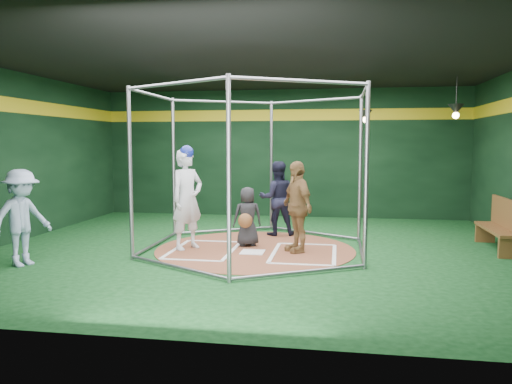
% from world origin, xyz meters
% --- Properties ---
extents(room_shell, '(10.10, 9.10, 3.53)m').
position_xyz_m(room_shell, '(0.00, 0.01, 1.75)').
color(room_shell, '#0B3312').
rests_on(room_shell, ground).
extents(clay_disc, '(3.80, 3.80, 0.01)m').
position_xyz_m(clay_disc, '(0.00, 0.00, 0.01)').
color(clay_disc, brown).
rests_on(clay_disc, ground).
extents(home_plate, '(0.43, 0.43, 0.01)m').
position_xyz_m(home_plate, '(0.00, -0.30, 0.02)').
color(home_plate, white).
rests_on(home_plate, clay_disc).
extents(batter_box_left, '(1.17, 1.77, 0.01)m').
position_xyz_m(batter_box_left, '(-0.95, -0.25, 0.02)').
color(batter_box_left, white).
rests_on(batter_box_left, clay_disc).
extents(batter_box_right, '(1.17, 1.77, 0.01)m').
position_xyz_m(batter_box_right, '(0.95, -0.25, 0.02)').
color(batter_box_right, white).
rests_on(batter_box_right, clay_disc).
extents(batting_cage, '(4.05, 4.67, 3.00)m').
position_xyz_m(batting_cage, '(-0.00, -0.00, 1.50)').
color(batting_cage, gray).
rests_on(batting_cage, ground).
extents(pendant_lamp_near, '(0.34, 0.34, 0.90)m').
position_xyz_m(pendant_lamp_near, '(2.20, 3.60, 2.74)').
color(pendant_lamp_near, black).
rests_on(pendant_lamp_near, room_shell).
extents(pendant_lamp_far, '(0.34, 0.34, 0.90)m').
position_xyz_m(pendant_lamp_far, '(4.00, 2.00, 2.74)').
color(pendant_lamp_far, black).
rests_on(pendant_lamp_far, room_shell).
extents(batter_figure, '(0.77, 0.83, 1.98)m').
position_xyz_m(batter_figure, '(-1.29, -0.16, 0.99)').
color(batter_figure, silver).
rests_on(batter_figure, clay_disc).
extents(visitor_leopard, '(0.87, 1.06, 1.69)m').
position_xyz_m(visitor_leopard, '(0.80, -0.08, 0.86)').
color(visitor_leopard, '#AF824B').
rests_on(visitor_leopard, clay_disc).
extents(catcher_figure, '(0.67, 0.67, 1.17)m').
position_xyz_m(catcher_figure, '(-0.20, 0.27, 0.59)').
color(catcher_figure, black).
rests_on(catcher_figure, clay_disc).
extents(umpire, '(0.92, 0.79, 1.63)m').
position_xyz_m(umpire, '(0.23, 1.55, 0.83)').
color(umpire, black).
rests_on(umpire, clay_disc).
extents(bystander_blue, '(0.94, 1.18, 1.60)m').
position_xyz_m(bystander_blue, '(-3.61, -1.85, 0.80)').
color(bystander_blue, '#9BB0CE').
rests_on(bystander_blue, ground).
extents(dugout_bench, '(0.39, 1.69, 0.98)m').
position_xyz_m(dugout_bench, '(4.63, 0.73, 0.50)').
color(dugout_bench, brown).
rests_on(dugout_bench, ground).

